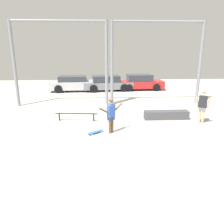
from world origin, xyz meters
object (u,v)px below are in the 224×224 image
object	(u,v)px
parked_car_silver	(75,84)
parked_car_red	(141,82)
grind_rail	(76,115)
parked_car_grey	(107,83)
skateboard	(95,132)
bystander	(203,104)
grind_box	(166,115)
skateboarder	(111,114)

from	to	relation	value
parked_car_silver	parked_car_red	world-z (taller)	parked_car_red
grind_rail	parked_car_grey	world-z (taller)	parked_car_grey
skateboard	bystander	size ratio (longest dim) A/B	0.42
grind_box	grind_rail	bearing A→B (deg)	-178.98
grind_box	parked_car_grey	xyz separation A→B (m)	(-2.84, 8.63, 0.43)
grind_box	bystander	bearing A→B (deg)	-26.14
grind_rail	parked_car_grey	bearing A→B (deg)	77.82
skateboarder	parked_car_silver	xyz separation A→B (m)	(-2.73, 10.42, -0.23)
grind_rail	bystander	world-z (taller)	bystander
parked_car_grey	bystander	bearing A→B (deg)	-70.62
skateboard	parked_car_silver	xyz separation A→B (m)	(-2.04, 10.45, 0.60)
skateboarder	bystander	xyz separation A→B (m)	(4.57, 1.12, 0.07)
grind_box	parked_car_red	world-z (taller)	parked_car_red
grind_rail	bystander	distance (m)	6.33
bystander	skateboarder	bearing A→B (deg)	46.12
skateboard	bystander	bearing A→B (deg)	-25.80
grind_rail	skateboard	bearing A→B (deg)	-60.97
parked_car_red	skateboard	bearing A→B (deg)	-112.21
parked_car_grey	grind_rail	bearing A→B (deg)	-107.85
skateboard	grind_rail	world-z (taller)	grind_rail
grind_rail	grind_box	bearing A→B (deg)	1.02
skateboard	parked_car_red	size ratio (longest dim) A/B	0.18
parked_car_silver	bystander	distance (m)	11.82
parked_car_silver	parked_car_red	size ratio (longest dim) A/B	1.11
parked_car_silver	parked_car_grey	xyz separation A→B (m)	(2.91, 0.08, -0.01)
parked_car_red	parked_car_grey	bearing A→B (deg)	-177.06
skateboard	parked_car_red	bearing A→B (deg)	31.85
parked_car_grey	parked_car_silver	bearing A→B (deg)	175.94
skateboarder	parked_car_grey	size ratio (longest dim) A/B	0.35
grind_rail	bystander	size ratio (longest dim) A/B	1.27
skateboarder	parked_car_red	distance (m)	11.26
skateboard	parked_car_silver	size ratio (longest dim) A/B	0.16
parked_car_silver	parked_car_red	xyz separation A→B (m)	(5.98, 0.36, 0.01)
parked_car_red	bystander	xyz separation A→B (m)	(1.32, -9.66, 0.29)
parked_car_red	grind_box	bearing A→B (deg)	-93.64
skateboard	grind_rail	distance (m)	2.10
skateboard	grind_rail	xyz separation A→B (m)	(-1.01, 1.82, 0.27)
grind_box	parked_car_red	size ratio (longest dim) A/B	0.58
skateboarder	bystander	size ratio (longest dim) A/B	0.92
grind_box	grind_rail	world-z (taller)	grind_box
bystander	grind_box	bearing A→B (deg)	6.16
parked_car_grey	parked_car_red	xyz separation A→B (m)	(3.07, 0.27, 0.02)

